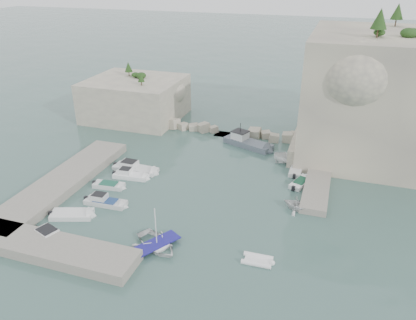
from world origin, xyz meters
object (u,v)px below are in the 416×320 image
(motorboat_c, at_px, (109,187))
(inflatable_dinghy, at_px, (257,262))
(motorboat_b, at_px, (131,178))
(work_boat, at_px, (248,146))
(motorboat_d, at_px, (106,204))
(motorboat_e, at_px, (72,217))
(tender_east_c, at_px, (296,171))
(rowboat, at_px, (157,247))
(tender_east_b, at_px, (301,184))
(tender_east_d, at_px, (290,163))
(tender_east_a, at_px, (297,210))
(motorboat_f, at_px, (54,243))
(motorboat_a, at_px, (136,171))

(motorboat_c, distance_m, inflatable_dinghy, 22.12)
(motorboat_b, distance_m, work_boat, 19.24)
(motorboat_d, distance_m, motorboat_e, 4.03)
(inflatable_dinghy, xyz_separation_m, work_boat, (-6.99, 26.05, 0.00))
(tender_east_c, bearing_deg, rowboat, 151.90)
(tender_east_c, xyz_separation_m, work_boat, (-8.08, 6.14, 0.00))
(motorboat_c, distance_m, tender_east_b, 24.19)
(motorboat_c, relative_size, inflatable_dinghy, 1.37)
(motorboat_b, relative_size, tender_east_d, 1.04)
(tender_east_a, relative_size, work_boat, 0.39)
(tender_east_b, xyz_separation_m, work_boat, (-9.11, 9.73, 0.00))
(motorboat_e, relative_size, rowboat, 0.96)
(motorboat_c, relative_size, motorboat_d, 0.78)
(tender_east_a, bearing_deg, work_boat, 48.39)
(motorboat_e, bearing_deg, tender_east_d, 26.66)
(motorboat_d, bearing_deg, rowboat, -33.04)
(motorboat_f, relative_size, tender_east_c, 1.37)
(motorboat_e, bearing_deg, motorboat_f, -95.19)
(tender_east_b, bearing_deg, motorboat_d, 139.26)
(motorboat_b, distance_m, tender_east_a, 21.61)
(work_boat, bearing_deg, inflatable_dinghy, -53.86)
(motorboat_a, relative_size, rowboat, 1.30)
(rowboat, bearing_deg, work_boat, 25.13)
(rowboat, xyz_separation_m, tender_east_b, (11.97, 17.30, 0.00))
(tender_east_a, bearing_deg, rowboat, 150.14)
(rowboat, height_order, tender_east_c, rowboat)
(rowboat, distance_m, work_boat, 27.19)
(motorboat_c, distance_m, work_boat, 22.57)
(motorboat_d, relative_size, tender_east_a, 1.64)
(tender_east_b, bearing_deg, tender_east_d, 39.92)
(motorboat_a, bearing_deg, motorboat_c, -99.01)
(motorboat_c, xyz_separation_m, tender_east_c, (21.70, 11.86, 0.00))
(motorboat_f, height_order, rowboat, motorboat_f)
(motorboat_a, bearing_deg, inflatable_dinghy, -31.31)
(motorboat_f, relative_size, work_boat, 0.77)
(motorboat_f, height_order, inflatable_dinghy, motorboat_f)
(motorboat_b, distance_m, rowboat, 15.34)
(motorboat_c, relative_size, tender_east_a, 1.27)
(motorboat_a, height_order, motorboat_f, same)
(motorboat_e, xyz_separation_m, inflatable_dinghy, (21.04, -1.01, 0.00))
(motorboat_b, relative_size, motorboat_f, 0.75)
(rowboat, bearing_deg, motorboat_d, 90.40)
(motorboat_d, bearing_deg, tender_east_a, 13.01)
(tender_east_a, height_order, work_boat, work_boat)
(motorboat_c, bearing_deg, motorboat_d, -69.65)
(tender_east_a, xyz_separation_m, work_boat, (-9.38, 15.89, 0.00))
(tender_east_c, bearing_deg, tender_east_d, 26.63)
(tender_east_c, bearing_deg, motorboat_f, 137.75)
(motorboat_f, bearing_deg, tender_east_c, 68.21)
(tender_east_b, xyz_separation_m, tender_east_c, (-1.03, 3.59, 0.00))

